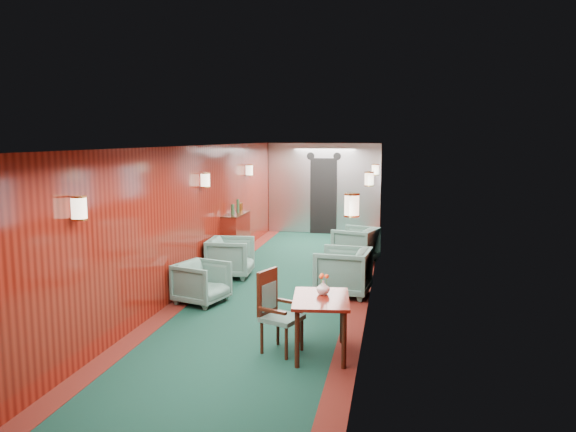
# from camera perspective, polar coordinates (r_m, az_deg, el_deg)

# --- Properties ---
(room) EXTENTS (12.00, 12.10, 2.40)m
(room) POSITION_cam_1_polar(r_m,az_deg,el_deg) (9.07, -1.04, 2.28)
(room) COLOR #0D3124
(room) RESTS_ON ground
(bulkhead) EXTENTS (2.98, 0.17, 2.39)m
(bulkhead) POSITION_cam_1_polar(r_m,az_deg,el_deg) (14.92, 3.66, 2.77)
(bulkhead) COLOR silver
(bulkhead) RESTS_ON ground
(windows_right) EXTENTS (0.02, 8.60, 0.80)m
(windows_right) POSITION_cam_1_polar(r_m,az_deg,el_deg) (9.15, 8.44, 1.08)
(windows_right) COLOR #A9ACB0
(windows_right) RESTS_ON ground
(wall_sconces) EXTENTS (2.97, 7.97, 0.25)m
(wall_sconces) POSITION_cam_1_polar(r_m,az_deg,el_deg) (9.61, -0.35, 3.53)
(wall_sconces) COLOR beige
(wall_sconces) RESTS_ON ground
(dining_table) EXTENTS (0.75, 0.99, 0.69)m
(dining_table) POSITION_cam_1_polar(r_m,az_deg,el_deg) (6.62, 3.38, -9.20)
(dining_table) COLOR #64160D
(dining_table) RESTS_ON ground
(side_chair) EXTENTS (0.55, 0.57, 0.98)m
(side_chair) POSITION_cam_1_polar(r_m,az_deg,el_deg) (6.75, -1.30, -9.29)
(side_chair) COLOR #1E4641
(side_chair) RESTS_ON ground
(credenza) EXTENTS (0.35, 1.11, 1.27)m
(credenza) POSITION_cam_1_polar(r_m,az_deg,el_deg) (11.61, -5.32, -2.11)
(credenza) COLOR #64160D
(credenza) RESTS_ON ground
(flower_vase) EXTENTS (0.20, 0.20, 0.17)m
(flower_vase) POSITION_cam_1_polar(r_m,az_deg,el_deg) (6.70, 3.59, -7.26)
(flower_vase) COLOR silver
(flower_vase) RESTS_ON dining_table
(armchair_left_near) EXTENTS (0.88, 0.86, 0.64)m
(armchair_left_near) POSITION_cam_1_polar(r_m,az_deg,el_deg) (8.79, -8.75, -6.70)
(armchair_left_near) COLOR #1E4641
(armchair_left_near) RESTS_ON ground
(armchair_left_far) EXTENTS (0.85, 0.83, 0.72)m
(armchair_left_far) POSITION_cam_1_polar(r_m,az_deg,el_deg) (10.34, -5.86, -4.19)
(armchair_left_far) COLOR #1E4641
(armchair_left_far) RESTS_ON ground
(armchair_right_near) EXTENTS (0.93, 0.91, 0.77)m
(armchair_right_near) POSITION_cam_1_polar(r_m,az_deg,el_deg) (9.15, 5.60, -5.65)
(armchair_right_near) COLOR #1E4641
(armchair_right_near) RESTS_ON ground
(armchair_right_far) EXTENTS (1.01, 1.00, 0.73)m
(armchair_right_far) POSITION_cam_1_polar(r_m,az_deg,el_deg) (11.52, 6.89, -2.93)
(armchair_right_far) COLOR #1E4641
(armchair_right_far) RESTS_ON ground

